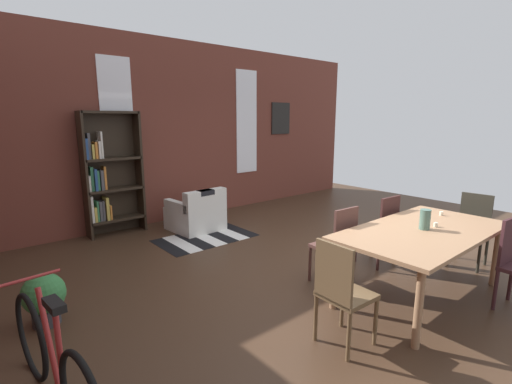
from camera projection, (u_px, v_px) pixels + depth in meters
The scene contains 18 objects.
ground_plane at pixel (337, 271), 4.69m from camera, with size 10.36×10.36×0.00m, color #432D1E.
back_wall_brick at pixel (189, 132), 7.11m from camera, with size 8.97×0.12×3.35m, color brown.
window_pane_0 at pixel (118, 124), 6.15m from camera, with size 0.55×0.02×2.18m, color white.
window_pane_1 at pixel (247, 122), 7.90m from camera, with size 0.55×0.02×2.18m, color white.
dining_table at pixel (423, 236), 3.91m from camera, with size 2.07×1.08×0.77m.
vase_on_table at pixel (425, 219), 3.88m from camera, with size 0.11×0.11×0.22m, color #4C7266.
tealight_candle_0 at pixel (441, 214), 4.44m from camera, with size 0.04×0.04×0.05m, color silver.
tealight_candle_1 at pixel (436, 225), 3.98m from camera, with size 0.04×0.04×0.05m, color silver.
dining_chair_head_left at pixel (341, 291), 3.06m from camera, with size 0.42×0.42×0.95m.
dining_chair_far_right at pixel (381, 228), 4.81m from camera, with size 0.42×0.42×0.95m.
dining_chair_head_right at pixel (472, 227), 4.84m from camera, with size 0.43×0.43×0.95m.
dining_chair_far_left at pixel (337, 243), 4.23m from camera, with size 0.42×0.42×0.95m.
bookshelf_tall at pixel (108, 176), 6.01m from camera, with size 0.94×0.29×2.05m.
armchair_white at pixel (197, 214), 6.39m from camera, with size 0.85×0.85×0.75m.
bicycle_second at pixel (53, 365), 2.40m from camera, with size 0.44×1.66×0.88m.
potted_plant_by_shelf at pixel (44, 297), 3.44m from camera, with size 0.39×0.39×0.51m.
striped_rug at pixel (206, 238), 5.99m from camera, with size 1.57×0.93×0.01m.
framed_picture at pixel (281, 118), 8.53m from camera, with size 0.56×0.03×0.72m, color black.
Camera 1 is at (-3.63, -2.69, 1.94)m, focal length 25.55 mm.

